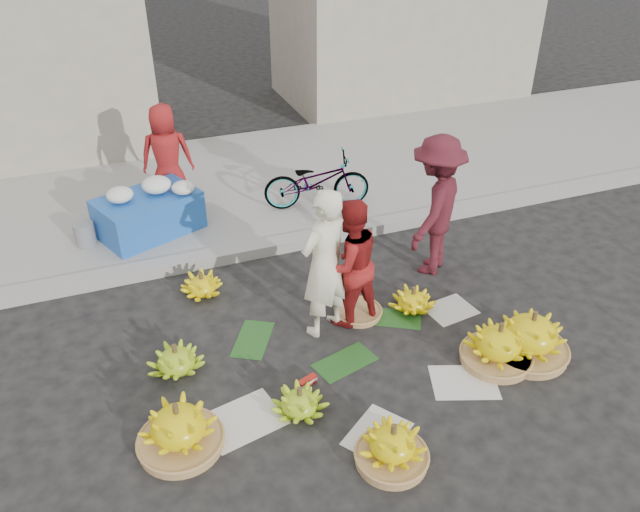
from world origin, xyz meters
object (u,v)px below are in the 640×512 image
object	(u,v)px
vendor_cream	(324,264)
bicycle	(317,181)
banana_bunch_4	(530,335)
flower_table	(149,211)
banana_bunch_0	(179,428)

from	to	relation	value
vendor_cream	bicycle	size ratio (longest dim) A/B	1.12
banana_bunch_4	vendor_cream	distance (m)	2.28
vendor_cream	bicycle	bearing A→B (deg)	-133.87
banana_bunch_4	flower_table	size ratio (longest dim) A/B	0.55
vendor_cream	bicycle	xyz separation A→B (m)	(0.89, 2.59, -0.33)
banana_bunch_0	vendor_cream	world-z (taller)	vendor_cream
bicycle	banana_bunch_0	bearing A→B (deg)	156.30
flower_table	banana_bunch_4	bearing A→B (deg)	-70.87
flower_table	bicycle	distance (m)	2.40
banana_bunch_0	flower_table	world-z (taller)	flower_table
banana_bunch_0	vendor_cream	bearing A→B (deg)	31.67
banana_bunch_4	flower_table	world-z (taller)	flower_table
bicycle	vendor_cream	bearing A→B (deg)	173.28
bicycle	banana_bunch_4	bearing A→B (deg)	-153.22
banana_bunch_4	flower_table	distance (m)	5.12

